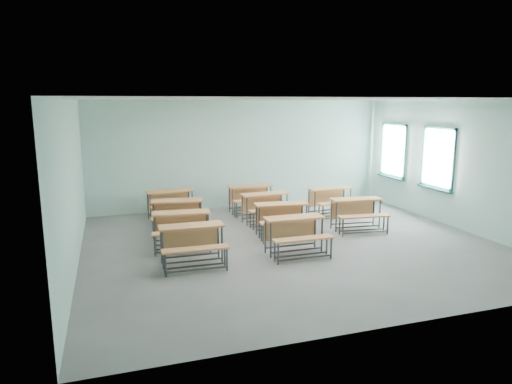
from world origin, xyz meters
TOP-DOWN VIEW (x-y plane):
  - room at (0.08, 0.03)m, footprint 9.04×8.04m
  - desk_unit_r0c0 at (-2.35, -0.65)m, footprint 1.27×0.87m
  - desk_unit_r0c1 at (-0.18, -0.66)m, footprint 1.25×0.84m
  - desk_unit_r1c0 at (-2.38, 0.51)m, footprint 1.34×0.97m
  - desk_unit_r1c1 at (0.03, 0.64)m, footprint 1.33×0.96m
  - desk_unit_r1c2 at (1.99, 0.57)m, footprint 1.34×0.97m
  - desk_unit_r2c0 at (-2.29, 1.79)m, footprint 1.34×0.97m
  - desk_unit_r2c1 at (0.06, 1.91)m, footprint 1.32×0.94m
  - desk_unit_r2c2 at (2.07, 2.10)m, footprint 1.32×0.94m
  - desk_unit_r3c0 at (-2.26, 3.11)m, footprint 1.34×0.98m
  - desk_unit_r3c1 at (0.03, 3.12)m, footprint 1.26×0.84m

SIDE VIEW (x-z plane):
  - desk_unit_r0c0 at x=-2.35m, z-range 0.14..0.92m
  - desk_unit_r0c1 at x=-0.18m, z-range 0.14..0.92m
  - desk_unit_r1c0 at x=-2.38m, z-range 0.14..0.92m
  - desk_unit_r1c1 at x=0.03m, z-range 0.14..0.92m
  - desk_unit_r1c2 at x=1.99m, z-range 0.14..0.92m
  - desk_unit_r2c0 at x=-2.29m, z-range 0.14..0.92m
  - desk_unit_r2c1 at x=0.06m, z-range 0.14..0.92m
  - desk_unit_r2c2 at x=2.07m, z-range 0.14..0.92m
  - desk_unit_r3c0 at x=-2.26m, z-range 0.14..0.92m
  - desk_unit_r3c1 at x=0.03m, z-range 0.14..0.92m
  - room at x=0.08m, z-range -0.02..3.22m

